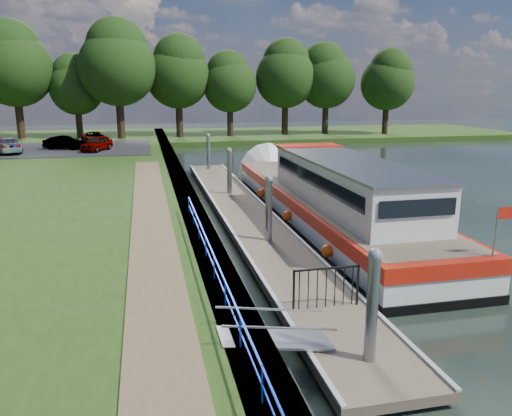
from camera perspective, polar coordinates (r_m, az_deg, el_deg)
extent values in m
plane|color=black|center=(12.19, 11.64, -17.07)|extent=(160.00, 160.00, 0.00)
cube|color=#473D2D|center=(25.24, -7.79, 0.25)|extent=(1.10, 90.00, 0.78)
cube|color=#203D11|center=(63.94, 2.42, 8.33)|extent=(60.00, 18.00, 0.60)
cube|color=brown|center=(18.29, -11.68, -3.73)|extent=(1.60, 40.00, 0.05)
cube|color=black|center=(48.22, -20.40, 6.38)|extent=(14.00, 12.00, 0.06)
cube|color=#0C2DBF|center=(13.46, -4.25, -6.82)|extent=(0.04, 18.00, 0.04)
cube|color=#0C2DBF|center=(13.58, -4.22, -8.20)|extent=(0.03, 18.00, 0.03)
cylinder|color=#0C2DBF|center=(9.19, 0.69, -19.54)|extent=(0.04, 0.04, 0.72)
cylinder|color=#0C2DBF|center=(10.88, -1.81, -13.91)|extent=(0.04, 0.04, 0.72)
cylinder|color=#0C2DBF|center=(12.67, -3.54, -9.81)|extent=(0.04, 0.04, 0.72)
cylinder|color=#0C2DBF|center=(14.50, -4.81, -6.72)|extent=(0.04, 0.04, 0.72)
cylinder|color=#0C2DBF|center=(16.38, -5.79, -4.34)|extent=(0.04, 0.04, 0.72)
cylinder|color=#0C2DBF|center=(18.28, -6.55, -2.45)|extent=(0.04, 0.04, 0.72)
cylinder|color=#0C2DBF|center=(20.20, -7.17, -0.91)|extent=(0.04, 0.04, 0.72)
cylinder|color=#0C2DBF|center=(22.14, -7.68, 0.36)|extent=(0.04, 0.04, 0.72)
cube|color=brown|center=(23.68, -1.20, -0.78)|extent=(2.50, 30.00, 0.24)
cube|color=#9EA0A3|center=(12.96, 9.79, -14.75)|extent=(2.30, 5.00, 0.30)
cube|color=#9EA0A3|center=(19.99, 1.09, -4.20)|extent=(2.30, 5.00, 0.30)
cube|color=#9EA0A3|center=(27.56, -2.85, 0.77)|extent=(2.30, 5.00, 0.30)
cube|color=#9EA0A3|center=(35.32, -5.08, 3.58)|extent=(2.30, 5.00, 0.30)
cube|color=#9EA0A3|center=(23.90, 1.60, -0.28)|extent=(0.12, 30.00, 0.06)
cube|color=#9EA0A3|center=(23.45, -4.05, -0.58)|extent=(0.12, 30.00, 0.06)
cylinder|color=gray|center=(11.27, 12.97, -13.46)|extent=(0.26, 0.26, 3.40)
sphere|color=gray|center=(10.61, 13.46, -5.25)|extent=(0.30, 0.30, 0.30)
cylinder|color=gray|center=(19.23, 1.46, -1.66)|extent=(0.26, 0.26, 3.40)
sphere|color=gray|center=(18.85, 1.49, 3.33)|extent=(0.30, 0.30, 0.30)
cylinder|color=gray|center=(27.83, -3.05, 3.11)|extent=(0.26, 0.26, 3.40)
sphere|color=gray|center=(27.57, -3.10, 6.58)|extent=(0.30, 0.30, 0.30)
cylinder|color=gray|center=(36.62, -5.43, 5.60)|extent=(0.26, 0.26, 3.40)
sphere|color=gray|center=(36.43, -5.49, 8.25)|extent=(0.30, 0.30, 0.30)
cube|color=#A5A8AD|center=(11.74, 2.20, -14.68)|extent=(2.58, 1.00, 0.43)
cube|color=#A5A8AD|center=(11.10, 2.87, -13.54)|extent=(2.58, 0.04, 0.41)
cube|color=#A5A8AD|center=(11.93, 1.62, -11.50)|extent=(2.58, 0.04, 0.41)
cube|color=black|center=(13.29, 4.33, -9.38)|extent=(0.05, 0.05, 1.15)
cube|color=black|center=(13.89, 11.54, -8.59)|extent=(0.05, 0.05, 1.15)
cube|color=black|center=(13.37, 8.09, -6.85)|extent=(1.85, 0.05, 0.05)
cube|color=black|center=(13.33, 4.96, -9.32)|extent=(0.02, 0.02, 1.10)
cube|color=black|center=(13.41, 5.99, -9.21)|extent=(0.02, 0.02, 1.10)
cube|color=black|center=(13.48, 7.01, -9.10)|extent=(0.02, 0.02, 1.10)
cube|color=black|center=(13.57, 8.02, -8.99)|extent=(0.02, 0.02, 1.10)
cube|color=black|center=(13.65, 9.01, -8.88)|extent=(0.02, 0.02, 1.10)
cube|color=black|center=(13.74, 9.99, -8.77)|extent=(0.02, 0.02, 1.10)
cube|color=black|center=(13.83, 10.96, -8.65)|extent=(0.02, 0.02, 1.10)
cube|color=black|center=(23.80, 7.81, -1.48)|extent=(4.00, 20.00, 0.55)
cube|color=silver|center=(23.65, 7.85, -0.08)|extent=(3.96, 19.90, 0.65)
cube|color=#B91C0C|center=(23.53, 7.90, 1.25)|extent=(4.04, 20.00, 0.48)
cube|color=brown|center=(23.48, 7.92, 1.82)|extent=(3.68, 19.20, 0.04)
cone|color=silver|center=(33.40, 1.64, 3.93)|extent=(4.00, 1.50, 4.00)
cube|color=silver|center=(21.03, 10.36, 2.80)|extent=(3.00, 11.00, 1.75)
cube|color=gray|center=(20.88, 10.47, 5.28)|extent=(3.10, 11.20, 0.10)
cube|color=black|center=(20.45, 6.46, 3.34)|extent=(0.04, 10.00, 0.55)
cube|color=black|center=(21.62, 14.11, 3.58)|extent=(0.04, 10.00, 0.55)
cube|color=black|center=(26.12, 5.66, 5.59)|extent=(2.60, 0.04, 0.55)
cube|color=black|center=(16.13, 18.03, -0.01)|extent=(2.60, 0.04, 0.55)
cube|color=#B91C0C|center=(25.70, 5.95, 7.14)|extent=(3.20, 1.60, 0.06)
cylinder|color=gray|center=(15.76, 25.67, -2.52)|extent=(0.05, 0.05, 1.50)
cube|color=#B91C0C|center=(15.78, 26.59, -0.53)|extent=(0.50, 0.02, 0.35)
sphere|color=#F14C0D|center=(17.52, 8.16, -4.87)|extent=(0.44, 0.44, 0.44)
sphere|color=#F14C0D|center=(22.07, 3.59, -0.89)|extent=(0.44, 0.44, 0.44)
sphere|color=#F14C0D|center=(26.78, 0.62, 1.73)|extent=(0.44, 0.44, 0.44)
imported|color=#594C47|center=(17.17, 11.54, 0.34)|extent=(0.60, 0.73, 1.72)
cylinder|color=#332316|center=(60.36, -25.35, 9.04)|extent=(0.83, 0.83, 4.21)
sphere|color=black|center=(60.29, -25.88, 14.12)|extent=(7.95, 7.95, 7.95)
sphere|color=black|center=(60.53, -26.27, 15.97)|extent=(6.31, 6.31, 6.31)
cylinder|color=#332316|center=(59.90, -19.54, 8.99)|extent=(0.70, 0.70, 3.10)
sphere|color=black|center=(59.77, -19.84, 12.77)|extent=(5.85, 5.85, 5.85)
sphere|color=black|center=(59.97, -20.11, 14.15)|extent=(4.65, 4.65, 4.65)
cylinder|color=#332316|center=(57.00, -15.21, 9.70)|extent=(0.84, 0.84, 4.29)
sphere|color=black|center=(56.94, -15.56, 15.21)|extent=(8.10, 8.10, 8.10)
sphere|color=black|center=(57.19, -15.64, 17.23)|extent=(6.44, 6.44, 6.44)
cylinder|color=#332316|center=(59.10, -8.74, 9.91)|extent=(0.79, 0.79, 3.83)
sphere|color=black|center=(59.00, -8.92, 14.66)|extent=(7.24, 7.24, 7.24)
sphere|color=black|center=(58.86, -8.78, 16.44)|extent=(5.75, 5.75, 5.75)
cylinder|color=#332316|center=(59.56, -2.97, 9.80)|extent=(0.72, 0.72, 3.26)
sphere|color=black|center=(59.43, -3.02, 13.81)|extent=(6.16, 6.16, 6.16)
sphere|color=black|center=(59.67, -3.27, 15.28)|extent=(4.89, 4.89, 4.89)
cylinder|color=#332316|center=(61.33, 3.32, 10.15)|extent=(0.78, 0.78, 3.77)
sphere|color=black|center=(61.23, 3.38, 14.65)|extent=(7.13, 7.13, 7.13)
sphere|color=black|center=(61.55, 3.46, 16.31)|extent=(5.66, 5.66, 5.66)
cylinder|color=#332316|center=(62.96, 7.92, 10.07)|extent=(0.77, 0.77, 3.65)
sphere|color=black|center=(62.85, 8.06, 14.32)|extent=(6.89, 6.89, 6.89)
sphere|color=black|center=(62.79, 7.79, 15.90)|extent=(5.47, 5.47, 5.47)
cylinder|color=#332316|center=(64.11, 14.55, 9.73)|extent=(0.74, 0.74, 3.41)
sphere|color=black|center=(63.99, 14.79, 13.61)|extent=(6.43, 6.43, 6.43)
sphere|color=black|center=(63.93, 15.16, 15.04)|extent=(5.11, 5.11, 5.11)
imported|color=#999999|center=(45.49, -17.77, 7.04)|extent=(2.87, 4.02, 1.27)
imported|color=#999999|center=(47.49, -21.06, 6.97)|extent=(3.75, 2.43, 1.17)
imported|color=#999999|center=(46.74, -26.54, 6.44)|extent=(3.35, 4.85, 1.30)
imported|color=#999999|center=(50.71, -17.85, 7.61)|extent=(3.20, 4.70, 1.19)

